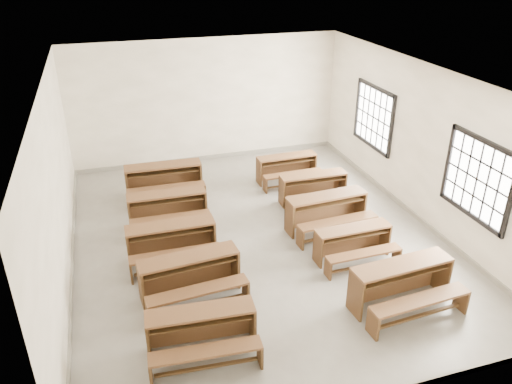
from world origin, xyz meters
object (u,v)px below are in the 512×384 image
object	(u,v)px
desk_set_1	(190,274)
desk_set_5	(402,282)
desk_set_8	(314,186)
desk_set_0	(202,329)
desk_set_6	(353,241)
desk_set_2	(172,240)
desk_set_9	(287,167)
desk_set_7	(327,210)
desk_set_3	(168,207)
desk_set_4	(164,178)

from	to	relation	value
desk_set_1	desk_set_5	size ratio (longest dim) A/B	0.98
desk_set_8	desk_set_0	bearing A→B (deg)	-129.95
desk_set_6	desk_set_8	distance (m)	2.31
desk_set_1	desk_set_2	bearing A→B (deg)	91.57
desk_set_0	desk_set_2	bearing A→B (deg)	95.31
desk_set_2	desk_set_9	bearing A→B (deg)	39.35
desk_set_0	desk_set_7	xyz separation A→B (m)	(3.12, 2.63, 0.03)
desk_set_0	desk_set_5	distance (m)	3.26
desk_set_3	desk_set_5	world-z (taller)	desk_set_5
desk_set_4	desk_set_8	xyz separation A→B (m)	(3.14, -1.28, -0.06)
desk_set_5	desk_set_9	world-z (taller)	desk_set_5
desk_set_1	desk_set_5	bearing A→B (deg)	-26.22
desk_set_4	desk_set_2	bearing A→B (deg)	-92.88
desk_set_0	desk_set_9	bearing A→B (deg)	62.03
desk_set_1	desk_set_6	world-z (taller)	desk_set_1
desk_set_2	desk_set_7	world-z (taller)	desk_set_7
desk_set_2	desk_set_5	world-z (taller)	desk_set_5
desk_set_8	desk_set_9	distance (m)	1.24
desk_set_9	desk_set_8	bearing A→B (deg)	-83.41
desk_set_6	desk_set_7	xyz separation A→B (m)	(-0.01, 1.14, 0.06)
desk_set_0	desk_set_3	world-z (taller)	desk_set_3
desk_set_1	desk_set_5	world-z (taller)	desk_set_5
desk_set_0	desk_set_7	bearing A→B (deg)	44.31
desk_set_0	desk_set_1	size ratio (longest dim) A/B	0.93
desk_set_6	desk_set_8	size ratio (longest dim) A/B	0.95
desk_set_4	desk_set_7	size ratio (longest dim) A/B	1.03
desk_set_9	desk_set_6	bearing A→B (deg)	-91.70
desk_set_1	desk_set_4	distance (m)	3.77
desk_set_9	desk_set_1	bearing A→B (deg)	-130.88
desk_set_5	desk_set_8	bearing A→B (deg)	84.84
desk_set_1	desk_set_6	xyz separation A→B (m)	(3.05, 0.18, -0.06)
desk_set_1	desk_set_7	bearing A→B (deg)	18.54
desk_set_0	desk_set_4	world-z (taller)	desk_set_4
desk_set_8	desk_set_5	bearing A→B (deg)	-89.77
desk_set_6	desk_set_1	bearing A→B (deg)	-177.94
desk_set_1	desk_set_8	xyz separation A→B (m)	(3.24, 2.49, -0.04)
desk_set_4	desk_set_9	xyz separation A→B (m)	(2.98, -0.06, -0.07)
desk_set_5	desk_set_4	bearing A→B (deg)	117.50
desk_set_8	desk_set_4	bearing A→B (deg)	159.11
desk_set_5	desk_set_7	world-z (taller)	desk_set_5
desk_set_3	desk_set_4	size ratio (longest dim) A/B	0.92
desk_set_1	desk_set_9	world-z (taller)	desk_set_1
desk_set_1	desk_set_3	xyz separation A→B (m)	(-0.01, 2.43, -0.01)
desk_set_0	desk_set_2	distance (m)	2.44
desk_set_4	desk_set_5	bearing A→B (deg)	-56.33
desk_set_5	desk_set_9	bearing A→B (deg)	87.07
desk_set_8	desk_set_2	bearing A→B (deg)	-156.84
desk_set_3	desk_set_5	size ratio (longest dim) A/B	0.93
desk_set_7	desk_set_2	bearing A→B (deg)	179.87
desk_set_6	desk_set_9	world-z (taller)	desk_set_9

